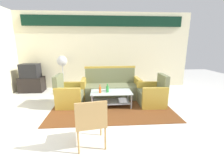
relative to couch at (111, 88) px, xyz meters
name	(u,v)px	position (x,y,z in m)	size (l,w,h in m)	color
ground_plane	(109,124)	(-0.16, -1.69, -0.32)	(14.00, 14.00, 0.00)	silver
wall_back	(104,49)	(-0.16, 1.36, 1.16)	(6.52, 0.19, 2.80)	beige
rug	(111,106)	(-0.04, -0.71, -0.31)	(3.12, 2.20, 0.01)	brown
couch	(111,88)	(0.00, 0.00, 0.00)	(1.82, 0.78, 0.96)	#6B704C
armchair_left	(69,95)	(-1.18, -0.57, -0.03)	(0.73, 0.79, 0.85)	#6B704C
armchair_right	(152,95)	(1.11, -0.70, -0.03)	(0.71, 0.77, 0.85)	#6B704C
coffee_table	(111,97)	(-0.04, -0.71, -0.04)	(1.10, 0.60, 0.40)	silver
bottle_green	(107,89)	(-0.14, -0.74, 0.18)	(0.07, 0.07, 0.23)	#2D8C38
bottle_orange	(100,90)	(-0.34, -0.79, 0.18)	(0.06, 0.06, 0.22)	#D85919
cup	(107,89)	(-0.14, -0.62, 0.14)	(0.08, 0.08, 0.10)	#2659A5
tv_stand	(32,84)	(-2.77, 0.86, -0.06)	(0.80, 0.50, 0.52)	black
television	(30,71)	(-2.77, 0.86, 0.44)	(0.61, 0.47, 0.48)	black
pedestal_fan	(62,63)	(-1.67, 0.91, 0.70)	(0.36, 0.36, 1.27)	#2D2D33
wicker_chair	(91,120)	(-0.48, -2.45, 0.18)	(0.56, 0.56, 0.84)	#AD844C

